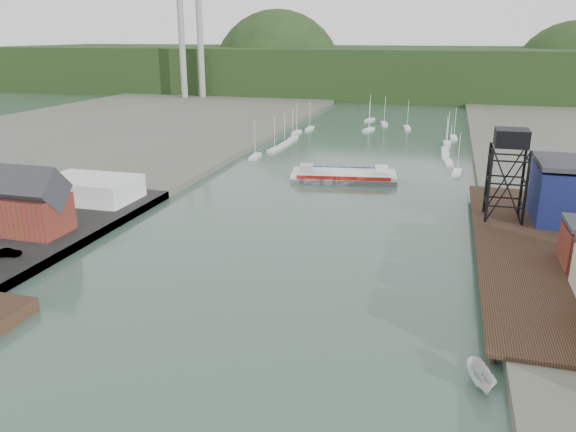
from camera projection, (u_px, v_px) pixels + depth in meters
The scene contains 12 objects.
ground at pixel (180, 380), 57.24m from camera, with size 600.00×600.00×0.00m, color #324F43.
west_land at pixel (5, 162), 154.23m from camera, with size 120.00×400.00×3.20m, color #4C5142.
east_pier at pixel (521, 246), 88.25m from camera, with size 14.00×70.00×2.45m.
harbor_building at pixel (29, 207), 93.66m from camera, with size 12.20×8.20×8.90m.
white_shed at pixel (91, 189), 113.17m from camera, with size 18.00×12.00×4.50m, color silver.
lift_tower at pixel (511, 144), 96.40m from camera, with size 6.50×6.50×16.00m.
marina_sailboats at pixel (369, 140), 183.79m from camera, with size 57.71×92.65×0.90m.
smokestacks at pixel (191, 41), 288.08m from camera, with size 11.20×8.20×60.00m.
distant_hills at pixel (402, 75), 330.77m from camera, with size 500.00×120.00×80.00m.
chain_ferry at pixel (344, 176), 135.37m from camera, with size 26.24×13.99×3.59m.
motorboat at pixel (481, 377), 55.86m from camera, with size 2.05×5.44×2.10m, color silver.
car_west_b at pixel (8, 253), 84.48m from camera, with size 1.29×3.69×1.22m, color #999999.
Camera 1 is at (24.06, -44.36, 33.67)m, focal length 35.00 mm.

